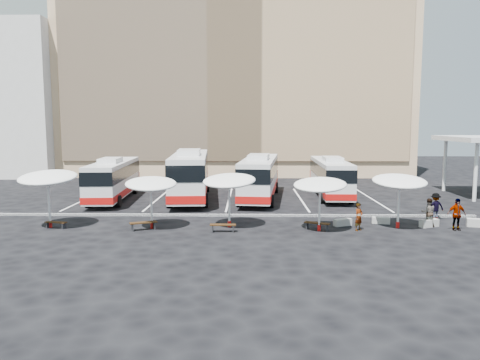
{
  "coord_description": "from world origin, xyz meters",
  "views": [
    {
      "loc": [
        1.64,
        -30.9,
        6.32
      ],
      "look_at": [
        1.0,
        3.0,
        2.2
      ],
      "focal_mm": 35.0,
      "sensor_mm": 36.0,
      "label": 1
    }
  ],
  "objects_px": {
    "sunshade_4": "(399,182)",
    "passenger_1": "(429,213)",
    "bus_1": "(190,173)",
    "passenger_0": "(359,217)",
    "bus_3": "(330,176)",
    "wood_bench_1": "(143,224)",
    "sunshade_3": "(320,185)",
    "sunshade_0": "(48,178)",
    "conc_bench_0": "(343,222)",
    "bus_2": "(260,176)",
    "wood_bench_0": "(56,223)",
    "wood_bench_3": "(317,224)",
    "wood_bench_2": "(223,226)",
    "passenger_3": "(435,207)",
    "bus_0": "(114,178)",
    "sunshade_2": "(229,181)",
    "conc_bench_1": "(381,220)",
    "conc_bench_2": "(429,223)",
    "passenger_2": "(457,214)",
    "conc_bench_3": "(479,223)",
    "sunshade_1": "(151,184)"
  },
  "relations": [
    {
      "from": "bus_0",
      "to": "passenger_2",
      "type": "distance_m",
      "value": 25.93
    },
    {
      "from": "bus_1",
      "to": "passenger_0",
      "type": "height_order",
      "value": "bus_1"
    },
    {
      "from": "bus_1",
      "to": "bus_2",
      "type": "relative_size",
      "value": 1.1
    },
    {
      "from": "wood_bench_2",
      "to": "wood_bench_0",
      "type": "bearing_deg",
      "value": 175.59
    },
    {
      "from": "bus_1",
      "to": "passenger_1",
      "type": "relative_size",
      "value": 7.65
    },
    {
      "from": "sunshade_4",
      "to": "wood_bench_1",
      "type": "height_order",
      "value": "sunshade_4"
    },
    {
      "from": "sunshade_4",
      "to": "wood_bench_1",
      "type": "xyz_separation_m",
      "value": [
        -15.32,
        -0.85,
        -2.47
      ]
    },
    {
      "from": "sunshade_3",
      "to": "wood_bench_0",
      "type": "xyz_separation_m",
      "value": [
        -15.83,
        0.38,
        -2.43
      ]
    },
    {
      "from": "wood_bench_1",
      "to": "bus_1",
      "type": "bearing_deg",
      "value": 83.68
    },
    {
      "from": "sunshade_0",
      "to": "passenger_0",
      "type": "height_order",
      "value": "sunshade_0"
    },
    {
      "from": "conc_bench_0",
      "to": "sunshade_2",
      "type": "bearing_deg",
      "value": -176.02
    },
    {
      "from": "conc_bench_2",
      "to": "passenger_0",
      "type": "relative_size",
      "value": 0.76
    },
    {
      "from": "bus_2",
      "to": "wood_bench_1",
      "type": "height_order",
      "value": "bus_2"
    },
    {
      "from": "sunshade_4",
      "to": "passenger_2",
      "type": "bearing_deg",
      "value": -9.39
    },
    {
      "from": "sunshade_2",
      "to": "conc_bench_1",
      "type": "xyz_separation_m",
      "value": [
        9.57,
        1.17,
        -2.65
      ]
    },
    {
      "from": "conc_bench_0",
      "to": "passenger_1",
      "type": "relative_size",
      "value": 0.65
    },
    {
      "from": "conc_bench_3",
      "to": "passenger_0",
      "type": "bearing_deg",
      "value": -171.61
    },
    {
      "from": "wood_bench_2",
      "to": "passenger_3",
      "type": "relative_size",
      "value": 0.85
    },
    {
      "from": "sunshade_0",
      "to": "conc_bench_3",
      "type": "bearing_deg",
      "value": 1.39
    },
    {
      "from": "passenger_1",
      "to": "wood_bench_2",
      "type": "bearing_deg",
      "value": 18.68
    },
    {
      "from": "bus_0",
      "to": "passenger_0",
      "type": "xyz_separation_m",
      "value": [
        17.74,
        -11.01,
        -0.99
      ]
    },
    {
      "from": "passenger_0",
      "to": "passenger_3",
      "type": "bearing_deg",
      "value": -10.43
    },
    {
      "from": "wood_bench_1",
      "to": "wood_bench_3",
      "type": "xyz_separation_m",
      "value": [
        10.34,
        0.2,
        -0.02
      ]
    },
    {
      "from": "bus_0",
      "to": "bus_3",
      "type": "relative_size",
      "value": 1.01
    },
    {
      "from": "conc_bench_2",
      "to": "passenger_2",
      "type": "bearing_deg",
      "value": -35.52
    },
    {
      "from": "wood_bench_3",
      "to": "passenger_1",
      "type": "relative_size",
      "value": 0.88
    },
    {
      "from": "passenger_2",
      "to": "bus_1",
      "type": "bearing_deg",
      "value": 142.45
    },
    {
      "from": "wood_bench_1",
      "to": "sunshade_3",
      "type": "bearing_deg",
      "value": -0.04
    },
    {
      "from": "bus_3",
      "to": "wood_bench_0",
      "type": "distance_m",
      "value": 22.76
    },
    {
      "from": "wood_bench_0",
      "to": "wood_bench_2",
      "type": "bearing_deg",
      "value": -4.41
    },
    {
      "from": "sunshade_1",
      "to": "conc_bench_2",
      "type": "bearing_deg",
      "value": 2.46
    },
    {
      "from": "conc_bench_0",
      "to": "conc_bench_1",
      "type": "relative_size",
      "value": 1.05
    },
    {
      "from": "wood_bench_3",
      "to": "passenger_0",
      "type": "xyz_separation_m",
      "value": [
        2.44,
        -0.07,
        0.46
      ]
    },
    {
      "from": "sunshade_3",
      "to": "bus_1",
      "type": "bearing_deg",
      "value": 127.46
    },
    {
      "from": "bus_1",
      "to": "bus_3",
      "type": "relative_size",
      "value": 1.21
    },
    {
      "from": "bus_0",
      "to": "sunshade_3",
      "type": "height_order",
      "value": "bus_0"
    },
    {
      "from": "passenger_3",
      "to": "bus_0",
      "type": "bearing_deg",
      "value": -24.48
    },
    {
      "from": "sunshade_0",
      "to": "passenger_3",
      "type": "relative_size",
      "value": 2.02
    },
    {
      "from": "bus_0",
      "to": "wood_bench_1",
      "type": "height_order",
      "value": "bus_0"
    },
    {
      "from": "sunshade_2",
      "to": "conc_bench_3",
      "type": "xyz_separation_m",
      "value": [
        15.29,
        0.32,
        -2.61
      ]
    },
    {
      "from": "sunshade_1",
      "to": "bus_3",
      "type": "bearing_deg",
      "value": 44.5
    },
    {
      "from": "sunshade_0",
      "to": "conc_bench_3",
      "type": "xyz_separation_m",
      "value": [
        26.24,
        0.64,
        -2.8
      ]
    },
    {
      "from": "sunshade_0",
      "to": "conc_bench_0",
      "type": "relative_size",
      "value": 3.13
    },
    {
      "from": "wood_bench_2",
      "to": "conc_bench_1",
      "type": "height_order",
      "value": "wood_bench_2"
    },
    {
      "from": "sunshade_4",
      "to": "passenger_1",
      "type": "xyz_separation_m",
      "value": [
        2.0,
        0.44,
        -1.97
      ]
    },
    {
      "from": "bus_0",
      "to": "bus_1",
      "type": "distance_m",
      "value": 6.33
    },
    {
      "from": "bus_3",
      "to": "sunshade_3",
      "type": "xyz_separation_m",
      "value": [
        -2.92,
        -13.2,
        0.95
      ]
    },
    {
      "from": "wood_bench_1",
      "to": "sunshade_4",
      "type": "bearing_deg",
      "value": 3.19
    },
    {
      "from": "bus_1",
      "to": "sunshade_1",
      "type": "height_order",
      "value": "bus_1"
    },
    {
      "from": "wood_bench_1",
      "to": "passenger_3",
      "type": "height_order",
      "value": "passenger_3"
    }
  ]
}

